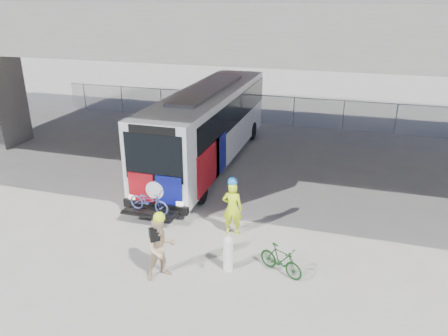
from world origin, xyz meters
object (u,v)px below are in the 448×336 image
at_px(bollard, 228,252).
at_px(cyclist_hivis, 232,207).
at_px(bus, 209,120).
at_px(bike_parked, 281,260).
at_px(cyclist_tan, 161,247).

height_order(bollard, cyclist_hivis, cyclist_hivis).
height_order(bus, bike_parked, bus).
bearing_deg(cyclist_hivis, bus, -68.49).
bearing_deg(bike_parked, cyclist_tan, 137.19).
relative_size(bollard, cyclist_tan, 0.54).
height_order(bollard, bike_parked, bollard).
xyz_separation_m(bus, cyclist_hivis, (3.00, -6.33, -1.11)).
bearing_deg(bus, cyclist_hivis, -64.67).
height_order(cyclist_hivis, cyclist_tan, cyclist_tan).
relative_size(bus, cyclist_hivis, 6.21).
distance_m(bollard, cyclist_hivis, 2.23).
bearing_deg(cyclist_tan, bike_parked, -24.44).
height_order(bus, cyclist_tan, bus).
bearing_deg(bike_parked, cyclist_hivis, 74.65).
bearing_deg(cyclist_hivis, bollard, 99.02).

